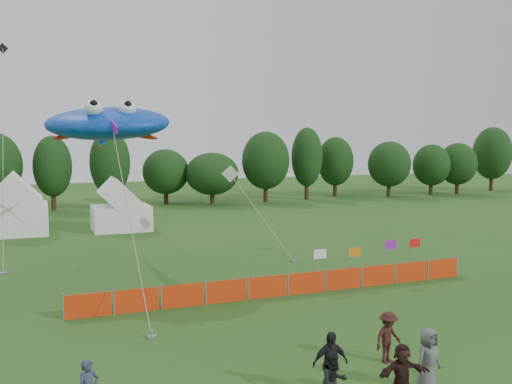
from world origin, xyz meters
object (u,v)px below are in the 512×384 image
object	(u,v)px
spectator_c	(388,337)
spectator_d	(330,364)
stingray_kite	(107,124)
spectator_b	(334,382)
barrier_fence	(287,285)
spectator_f	(402,373)
tent_right	(121,210)
tent_left	(18,209)
spectator_e	(428,359)

from	to	relation	value
spectator_c	spectator_d	size ratio (longest dim) A/B	0.91
stingray_kite	spectator_b	bearing A→B (deg)	-78.36
barrier_fence	spectator_f	world-z (taller)	spectator_f
spectator_f	spectator_c	bearing A→B (deg)	67.99
spectator_b	spectator_d	xyz separation A→B (m)	(0.39, 0.91, 0.11)
spectator_d	tent_right	bearing A→B (deg)	95.01
barrier_fence	tent_right	bearing A→B (deg)	101.61
tent_left	spectator_c	bearing A→B (deg)	-69.36
spectator_c	stingray_kite	size ratio (longest dim) A/B	0.09
spectator_f	tent_left	bearing A→B (deg)	112.14
tent_right	spectator_b	distance (m)	32.65
spectator_b	spectator_c	bearing A→B (deg)	34.02
spectator_b	stingray_kite	distance (m)	19.49
spectator_d	stingray_kite	size ratio (longest dim) A/B	0.10
tent_right	spectator_e	bearing A→B (deg)	-82.76
tent_left	spectator_f	distance (m)	35.49
spectator_e	spectator_f	bearing A→B (deg)	-178.71
barrier_fence	spectator_f	bearing A→B (deg)	-97.83
tent_left	tent_right	distance (m)	7.62
spectator_c	spectator_f	xyz separation A→B (m)	(-1.29, -2.54, -0.02)
tent_left	stingray_kite	size ratio (longest dim) A/B	0.23
spectator_c	spectator_e	size ratio (longest dim) A/B	0.92
spectator_d	spectator_b	bearing A→B (deg)	-110.77
spectator_d	spectator_e	distance (m)	2.91
spectator_e	spectator_f	distance (m)	1.22
tent_left	spectator_c	xyz separation A→B (m)	(11.80, -31.34, -1.04)
tent_left	spectator_b	world-z (taller)	tent_left
barrier_fence	spectator_e	world-z (taller)	spectator_e
tent_right	spectator_f	distance (m)	32.99
barrier_fence	tent_left	bearing A→B (deg)	117.75
tent_left	spectator_e	bearing A→B (deg)	-70.80
tent_left	tent_right	bearing A→B (deg)	-7.82
spectator_f	spectator_b	bearing A→B (deg)	178.96
spectator_f	stingray_kite	world-z (taller)	stingray_kite
spectator_c	spectator_d	distance (m)	3.27
spectator_c	tent_left	bearing A→B (deg)	96.01
spectator_d	stingray_kite	distance (m)	18.71
spectator_b	spectator_e	world-z (taller)	spectator_e
tent_right	spectator_f	bearing A→B (deg)	-84.84
spectator_f	spectator_e	bearing A→B (deg)	22.26
spectator_c	spectator_b	bearing A→B (deg)	-159.70
tent_left	spectator_c	world-z (taller)	tent_left
spectator_e	spectator_f	world-z (taller)	spectator_e
tent_left	spectator_d	world-z (taller)	tent_left
spectator_e	spectator_d	bearing A→B (deg)	148.87
tent_right	spectator_c	bearing A→B (deg)	-82.00
tent_left	spectator_d	bearing A→B (deg)	-74.87
spectator_e	stingray_kite	size ratio (longest dim) A/B	0.10
tent_right	spectator_c	size ratio (longest dim) A/B	2.63
spectator_d	stingray_kite	xyz separation A→B (m)	(-4.04, 16.82, 7.13)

